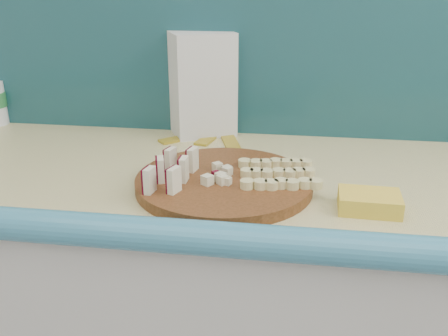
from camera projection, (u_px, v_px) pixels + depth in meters
name	position (u px, v px, depth m)	size (l,w,h in m)	color
kitchen_counter	(224.00, 335.00, 1.27)	(2.20, 0.63, 0.91)	beige
backsplash	(241.00, 38.00, 1.28)	(2.20, 0.02, 0.50)	teal
cutting_board	(224.00, 182.00, 1.02)	(0.36, 0.36, 0.02)	#3E240D
apple_wedges	(172.00, 169.00, 0.98)	(0.08, 0.15, 0.05)	beige
apple_chunks	(213.00, 173.00, 1.01)	(0.05, 0.06, 0.02)	beige
banana_slices	(278.00, 173.00, 1.01)	(0.17, 0.15, 0.02)	#D5C982
flour_bag	(203.00, 84.00, 1.31)	(0.16, 0.11, 0.27)	silver
sponge	(369.00, 202.00, 0.92)	(0.11, 0.08, 0.03)	yellow
banana_peel	(210.00, 137.00, 1.31)	(0.22, 0.20, 0.01)	gold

